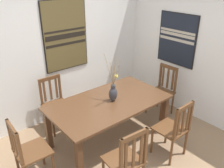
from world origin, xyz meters
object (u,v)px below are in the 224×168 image
chair_3 (126,160)px  chair_4 (163,90)px  painting_on_back_wall (65,36)px  painting_on_side_wall (177,39)px  chair_0 (174,129)px  centerpiece_vase (113,92)px  dining_table (109,106)px  chair_2 (55,103)px  chair_1 (28,151)px

chair_3 → chair_4: chair_3 is taller
painting_on_back_wall → painting_on_side_wall: size_ratio=1.26×
chair_0 → centerpiece_vase: bearing=115.2°
painting_on_side_wall → chair_4: bearing=-169.4°
dining_table → chair_0: size_ratio=1.98×
chair_3 → painting_on_side_wall: size_ratio=1.01×
centerpiece_vase → chair_4: (1.28, 0.03, -0.39)m
centerpiece_vase → chair_0: (0.42, -0.88, -0.39)m
chair_3 → dining_table: bearing=62.2°
chair_2 → painting_on_back_wall: size_ratio=0.77×
chair_2 → painting_on_back_wall: 1.20m
chair_1 → chair_2: bearing=46.7°
centerpiece_vase → chair_3: (-0.56, -0.92, -0.38)m
painting_on_back_wall → painting_on_side_wall: 2.07m
chair_1 → dining_table: bearing=0.4°
dining_table → chair_0: chair_0 is taller
chair_2 → chair_3: (-0.00, -1.83, 0.01)m
chair_1 → painting_on_back_wall: 2.08m
chair_1 → painting_on_back_wall: (1.32, 1.20, 1.07)m
centerpiece_vase → painting_on_side_wall: 1.74m
chair_4 → centerpiece_vase: bearing=-178.6°
chair_2 → chair_1: bearing=-133.3°
chair_3 → painting_on_side_wall: bearing=24.7°
chair_1 → painting_on_back_wall: bearing=42.2°
chair_0 → painting_on_back_wall: (-0.51, 2.09, 1.06)m
painting_on_side_wall → chair_0: bearing=-141.5°
dining_table → centerpiece_vase: 0.25m
chair_3 → painting_on_back_wall: painting_on_back_wall is taller
chair_2 → painting_on_side_wall: 2.54m
chair_1 → chair_3: 1.26m
chair_0 → chair_3: bearing=-177.9°
chair_4 → painting_on_back_wall: (-1.37, 1.18, 1.06)m
centerpiece_vase → dining_table: bearing=160.5°
chair_1 → chair_2: chair_2 is taller
chair_2 → painting_on_back_wall: (0.47, 0.30, 1.07)m
dining_table → chair_3: bearing=-117.8°
chair_3 → painting_on_back_wall: 2.42m
painting_on_back_wall → chair_2: bearing=-147.9°
chair_1 → painting_on_back_wall: size_ratio=0.76×
chair_2 → painting_on_back_wall: painting_on_back_wall is taller
chair_4 → chair_2: bearing=154.3°
chair_2 → chair_3: size_ratio=0.96×
chair_1 → painting_on_side_wall: painting_on_side_wall is taller
dining_table → chair_4: 1.35m
chair_4 → chair_0: bearing=-133.2°
chair_0 → chair_1: chair_0 is taller
chair_3 → chair_1: bearing=132.3°
centerpiece_vase → chair_2: size_ratio=0.77×
dining_table → painting_on_back_wall: (-0.02, 1.19, 0.91)m
centerpiece_vase → chair_3: size_ratio=0.74×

